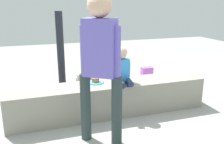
% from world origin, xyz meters
% --- Properties ---
extents(ground_plane, '(12.00, 12.00, 0.00)m').
position_xyz_m(ground_plane, '(0.00, 0.00, 0.00)').
color(ground_plane, '#969692').
extents(concrete_ledge, '(2.63, 0.44, 0.43)m').
position_xyz_m(concrete_ledge, '(0.00, 0.00, 0.21)').
color(concrete_ledge, gray).
rests_on(concrete_ledge, ground_plane).
extents(child_seated, '(0.28, 0.33, 0.48)m').
position_xyz_m(child_seated, '(0.15, -0.03, 0.64)').
color(child_seated, '#232E4F').
rests_on(child_seated, concrete_ledge).
extents(adult_standing, '(0.39, 0.34, 1.55)m').
position_xyz_m(adult_standing, '(-0.30, -0.64, 0.93)').
color(adult_standing, '#283737').
rests_on(adult_standing, ground_plane).
extents(cake_plate, '(0.22, 0.22, 0.07)m').
position_xyz_m(cake_plate, '(-0.17, 0.08, 0.45)').
color(cake_plate, '#4CA5D8').
rests_on(cake_plate, concrete_ledge).
extents(gift_bag, '(0.21, 0.12, 0.34)m').
position_xyz_m(gift_bag, '(1.05, 1.04, 0.15)').
color(gift_bag, '#B259BF').
rests_on(gift_bag, ground_plane).
extents(railing_post, '(0.36, 0.36, 1.33)m').
position_xyz_m(railing_post, '(-0.53, 0.78, 0.52)').
color(railing_post, black).
rests_on(railing_post, ground_plane).
extents(water_bottle_near_gift, '(0.07, 0.07, 0.21)m').
position_xyz_m(water_bottle_near_gift, '(-1.09, 0.42, 0.09)').
color(water_bottle_near_gift, silver).
rests_on(water_bottle_near_gift, ground_plane).
extents(water_bottle_far_side, '(0.07, 0.07, 0.21)m').
position_xyz_m(water_bottle_far_side, '(-0.21, 1.25, 0.09)').
color(water_bottle_far_side, silver).
rests_on(water_bottle_far_side, ground_plane).
extents(party_cup_red, '(0.08, 0.08, 0.10)m').
position_xyz_m(party_cup_red, '(0.43, 1.18, 0.05)').
color(party_cup_red, red).
rests_on(party_cup_red, ground_plane).
extents(cake_box_white, '(0.35, 0.32, 0.12)m').
position_xyz_m(cake_box_white, '(-0.91, 1.02, 0.06)').
color(cake_box_white, white).
rests_on(cake_box_white, ground_plane).
extents(handbag_black_leather, '(0.30, 0.13, 0.35)m').
position_xyz_m(handbag_black_leather, '(-0.06, 0.37, 0.13)').
color(handbag_black_leather, black).
rests_on(handbag_black_leather, ground_plane).
extents(handbag_brown_canvas, '(0.34, 0.15, 0.36)m').
position_xyz_m(handbag_brown_canvas, '(-0.05, 1.04, 0.13)').
color(handbag_brown_canvas, brown).
rests_on(handbag_brown_canvas, ground_plane).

